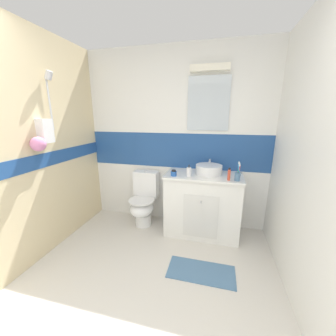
{
  "coord_description": "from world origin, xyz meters",
  "views": [
    {
      "loc": [
        0.6,
        -0.4,
        1.6
      ],
      "look_at": [
        0.05,
        1.78,
        1.0
      ],
      "focal_mm": 21.34,
      "sensor_mm": 36.0,
      "label": 1
    }
  ],
  "objects_px": {
    "soap_dispenser": "(189,172)",
    "hair_gel_jar": "(174,173)",
    "toothbrush_cup": "(238,176)",
    "toilet": "(144,201)",
    "sink_basin": "(209,169)",
    "toothpaste_tube_upright": "(229,175)"
  },
  "relations": [
    {
      "from": "toilet",
      "to": "soap_dispenser",
      "type": "distance_m",
      "value": 0.88
    },
    {
      "from": "toilet",
      "to": "toothbrush_cup",
      "type": "relative_size",
      "value": 3.53
    },
    {
      "from": "toilet",
      "to": "toothbrush_cup",
      "type": "distance_m",
      "value": 1.39
    },
    {
      "from": "soap_dispenser",
      "to": "toilet",
      "type": "bearing_deg",
      "value": 166.63
    },
    {
      "from": "sink_basin",
      "to": "toothbrush_cup",
      "type": "xyz_separation_m",
      "value": [
        0.34,
        -0.21,
        -0.0
      ]
    },
    {
      "from": "sink_basin",
      "to": "hair_gel_jar",
      "type": "bearing_deg",
      "value": -153.74
    },
    {
      "from": "sink_basin",
      "to": "soap_dispenser",
      "type": "bearing_deg",
      "value": -142.14
    },
    {
      "from": "sink_basin",
      "to": "soap_dispenser",
      "type": "xyz_separation_m",
      "value": [
        -0.24,
        -0.18,
        -0.0
      ]
    },
    {
      "from": "hair_gel_jar",
      "to": "soap_dispenser",
      "type": "bearing_deg",
      "value": 7.86
    },
    {
      "from": "sink_basin",
      "to": "toothpaste_tube_upright",
      "type": "xyz_separation_m",
      "value": [
        0.25,
        -0.22,
        0.01
      ]
    },
    {
      "from": "sink_basin",
      "to": "toilet",
      "type": "xyz_separation_m",
      "value": [
        -0.92,
        -0.02,
        -0.54
      ]
    },
    {
      "from": "sink_basin",
      "to": "toilet",
      "type": "relative_size",
      "value": 0.48
    },
    {
      "from": "sink_basin",
      "to": "soap_dispenser",
      "type": "distance_m",
      "value": 0.3
    },
    {
      "from": "toilet",
      "to": "toothbrush_cup",
      "type": "bearing_deg",
      "value": -8.49
    },
    {
      "from": "hair_gel_jar",
      "to": "sink_basin",
      "type": "bearing_deg",
      "value": 26.26
    },
    {
      "from": "toilet",
      "to": "toothpaste_tube_upright",
      "type": "xyz_separation_m",
      "value": [
        1.16,
        -0.2,
        0.55
      ]
    },
    {
      "from": "sink_basin",
      "to": "toothpaste_tube_upright",
      "type": "height_order",
      "value": "sink_basin"
    },
    {
      "from": "toilet",
      "to": "hair_gel_jar",
      "type": "distance_m",
      "value": 0.74
    },
    {
      "from": "toilet",
      "to": "soap_dispenser",
      "type": "xyz_separation_m",
      "value": [
        0.68,
        -0.16,
        0.54
      ]
    },
    {
      "from": "soap_dispenser",
      "to": "hair_gel_jar",
      "type": "distance_m",
      "value": 0.19
    },
    {
      "from": "soap_dispenser",
      "to": "hair_gel_jar",
      "type": "xyz_separation_m",
      "value": [
        -0.19,
        -0.03,
        -0.02
      ]
    },
    {
      "from": "toothbrush_cup",
      "to": "soap_dispenser",
      "type": "height_order",
      "value": "toothbrush_cup"
    }
  ]
}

